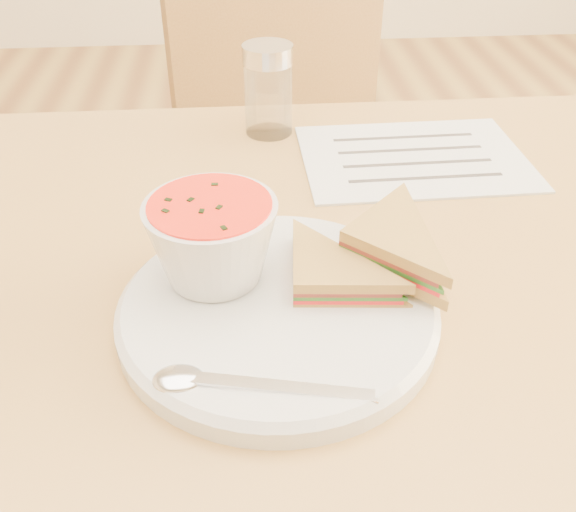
{
  "coord_description": "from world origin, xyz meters",
  "views": [
    {
      "loc": [
        -0.05,
        -0.5,
        1.11
      ],
      "look_at": [
        -0.02,
        -0.08,
        0.8
      ],
      "focal_mm": 40.0,
      "sensor_mm": 36.0,
      "label": 1
    }
  ],
  "objects_px": {
    "chair_far": "(324,215)",
    "dining_table": "(295,484)",
    "plate": "(278,312)",
    "soup_bowl": "(213,244)",
    "condiment_shaker": "(268,90)"
  },
  "relations": [
    {
      "from": "chair_far",
      "to": "plate",
      "type": "distance_m",
      "value": 0.67
    },
    {
      "from": "chair_far",
      "to": "condiment_shaker",
      "type": "distance_m",
      "value": 0.42
    },
    {
      "from": "chair_far",
      "to": "soup_bowl",
      "type": "relative_size",
      "value": 8.62
    },
    {
      "from": "soup_bowl",
      "to": "condiment_shaker",
      "type": "relative_size",
      "value": 0.97
    },
    {
      "from": "dining_table",
      "to": "chair_far",
      "type": "xyz_separation_m",
      "value": [
        0.1,
        0.5,
        0.09
      ]
    },
    {
      "from": "condiment_shaker",
      "to": "plate",
      "type": "bearing_deg",
      "value": -92.08
    },
    {
      "from": "chair_far",
      "to": "soup_bowl",
      "type": "bearing_deg",
      "value": 51.66
    },
    {
      "from": "dining_table",
      "to": "soup_bowl",
      "type": "relative_size",
      "value": 9.18
    },
    {
      "from": "dining_table",
      "to": "condiment_shaker",
      "type": "xyz_separation_m",
      "value": [
        -0.01,
        0.26,
        0.43
      ]
    },
    {
      "from": "dining_table",
      "to": "plate",
      "type": "xyz_separation_m",
      "value": [
        -0.03,
        -0.1,
        0.38
      ]
    },
    {
      "from": "chair_far",
      "to": "dining_table",
      "type": "bearing_deg",
      "value": 57.93
    },
    {
      "from": "dining_table",
      "to": "condiment_shaker",
      "type": "distance_m",
      "value": 0.51
    },
    {
      "from": "plate",
      "to": "soup_bowl",
      "type": "height_order",
      "value": "soup_bowl"
    },
    {
      "from": "plate",
      "to": "condiment_shaker",
      "type": "bearing_deg",
      "value": 87.92
    },
    {
      "from": "dining_table",
      "to": "plate",
      "type": "bearing_deg",
      "value": -104.89
    }
  ]
}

